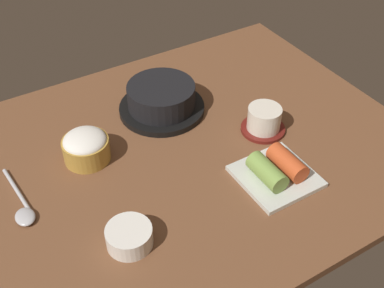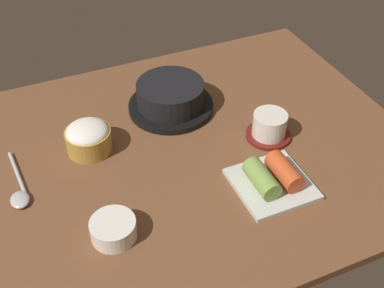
% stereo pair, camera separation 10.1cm
% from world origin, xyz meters
% --- Properties ---
extents(dining_table, '(1.00, 0.76, 0.02)m').
position_xyz_m(dining_table, '(0.00, 0.00, 0.01)').
color(dining_table, brown).
rests_on(dining_table, ground).
extents(stone_pot, '(0.20, 0.20, 0.07)m').
position_xyz_m(stone_pot, '(0.04, 0.15, 0.05)').
color(stone_pot, black).
rests_on(stone_pot, dining_table).
extents(rice_bowl, '(0.10, 0.10, 0.07)m').
position_xyz_m(rice_bowl, '(-0.17, 0.08, 0.05)').
color(rice_bowl, '#B78C38').
rests_on(rice_bowl, dining_table).
extents(tea_cup_with_saucer, '(0.10, 0.10, 0.06)m').
position_xyz_m(tea_cup_with_saucer, '(0.20, -0.03, 0.05)').
color(tea_cup_with_saucer, maroon).
rests_on(tea_cup_with_saucer, dining_table).
extents(kimchi_plate, '(0.15, 0.15, 0.05)m').
position_xyz_m(kimchi_plate, '(0.13, -0.17, 0.04)').
color(kimchi_plate, silver).
rests_on(kimchi_plate, dining_table).
extents(side_bowl_near, '(0.08, 0.08, 0.04)m').
position_xyz_m(side_bowl_near, '(-0.19, -0.16, 0.04)').
color(side_bowl_near, white).
rests_on(side_bowl_near, dining_table).
extents(spoon, '(0.04, 0.17, 0.01)m').
position_xyz_m(spoon, '(-0.33, 0.01, 0.03)').
color(spoon, '#B7B7BC').
rests_on(spoon, dining_table).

